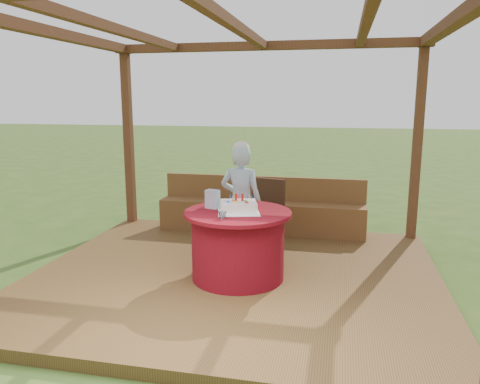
# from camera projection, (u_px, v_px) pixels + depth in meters

# --- Properties ---
(ground) EXTENTS (60.00, 60.00, 0.00)m
(ground) POSITION_uv_depth(u_px,v_px,m) (235.00, 282.00, 5.31)
(ground) COLOR #32501A
(ground) RESTS_ON ground
(deck) EXTENTS (4.50, 4.00, 0.12)m
(deck) POSITION_uv_depth(u_px,v_px,m) (235.00, 277.00, 5.30)
(deck) COLOR brown
(deck) RESTS_ON ground
(pergola) EXTENTS (4.50, 4.00, 2.72)m
(pergola) POSITION_uv_depth(u_px,v_px,m) (235.00, 63.00, 4.84)
(pergola) COLOR brown
(pergola) RESTS_ON deck
(bench) EXTENTS (3.00, 0.42, 0.80)m
(bench) POSITION_uv_depth(u_px,v_px,m) (261.00, 214.00, 6.88)
(bench) COLOR brown
(bench) RESTS_ON deck
(table) EXTENTS (1.15, 1.15, 0.75)m
(table) POSITION_uv_depth(u_px,v_px,m) (238.00, 244.00, 5.06)
(table) COLOR maroon
(table) RESTS_ON deck
(chair) EXTENTS (0.56, 0.56, 0.91)m
(chair) POSITION_uv_depth(u_px,v_px,m) (264.00, 210.00, 6.05)
(chair) COLOR #361F11
(chair) RESTS_ON deck
(elderly_woman) EXTENTS (0.53, 0.37, 1.44)m
(elderly_woman) POSITION_uv_depth(u_px,v_px,m) (241.00, 200.00, 5.68)
(elderly_woman) COLOR #92BFD9
(elderly_woman) RESTS_ON deck
(birthday_cake) EXTENTS (0.53, 0.53, 0.19)m
(birthday_cake) POSITION_uv_depth(u_px,v_px,m) (238.00, 207.00, 4.95)
(birthday_cake) COLOR white
(birthday_cake) RESTS_ON table
(gift_bag) EXTENTS (0.16, 0.13, 0.20)m
(gift_bag) POSITION_uv_depth(u_px,v_px,m) (213.00, 199.00, 5.11)
(gift_bag) COLOR #D68AC4
(gift_bag) RESTS_ON table
(drinking_glass) EXTENTS (0.09, 0.09, 0.08)m
(drinking_glass) POSITION_uv_depth(u_px,v_px,m) (222.00, 215.00, 4.67)
(drinking_glass) COLOR white
(drinking_glass) RESTS_ON table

